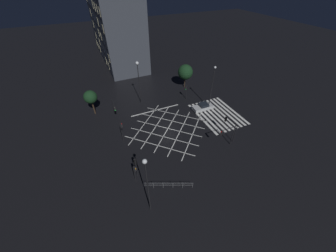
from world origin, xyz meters
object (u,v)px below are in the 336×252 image
at_px(street_lamp_west, 138,73).
at_px(street_tree_far, 90,97).
at_px(street_tree_near, 185,72).
at_px(traffic_light_se_cross, 186,90).
at_px(street_lamp_east, 147,180).
at_px(traffic_light_sw_cross, 227,133).
at_px(street_lamp_far, 213,82).
at_px(traffic_light_nw_cross, 135,171).
at_px(traffic_light_sw_main, 230,124).
at_px(traffic_light_nw_main, 136,164).
at_px(waiting_car, 203,107).
at_px(traffic_light_ne_main, 114,107).
at_px(traffic_light_median_north, 122,129).

xyz_separation_m(street_lamp_west, street_tree_far, (0.08, 9.63, -3.10)).
bearing_deg(street_tree_far, street_tree_near, -83.64).
distance_m(traffic_light_se_cross, street_lamp_east, 25.93).
relative_size(street_tree_near, street_tree_far, 1.10).
xyz_separation_m(traffic_light_sw_cross, street_lamp_far, (10.55, -4.17, 2.75)).
relative_size(street_lamp_east, street_tree_near, 1.66).
bearing_deg(traffic_light_nw_cross, traffic_light_se_cross, 44.44).
bearing_deg(street_tree_near, street_tree_far, 96.36).
relative_size(traffic_light_sw_main, street_lamp_east, 0.38).
bearing_deg(street_tree_far, street_lamp_far, -108.78).
xyz_separation_m(traffic_light_nw_main, street_lamp_east, (-5.36, -0.01, 3.70)).
relative_size(traffic_light_se_cross, street_lamp_east, 0.35).
xyz_separation_m(traffic_light_sw_main, waiting_car, (8.48, -0.45, -1.96)).
relative_size(traffic_light_ne_main, waiting_car, 0.79).
xyz_separation_m(traffic_light_sw_main, traffic_light_nw_cross, (-2.43, 16.96, -0.29)).
relative_size(traffic_light_sw_main, traffic_light_sw_cross, 0.87).
bearing_deg(traffic_light_se_cross, street_lamp_far, 120.45).
bearing_deg(traffic_light_se_cross, traffic_light_sw_main, 93.44).
bearing_deg(street_lamp_east, traffic_light_se_cross, -37.83).
height_order(street_lamp_east, waiting_car, street_lamp_east).
relative_size(traffic_light_nw_main, waiting_car, 0.80).
height_order(traffic_light_nw_cross, traffic_light_nw_main, traffic_light_nw_main).
bearing_deg(traffic_light_ne_main, traffic_light_sw_cross, 43.84).
relative_size(street_lamp_west, street_tree_far, 1.79).
bearing_deg(traffic_light_sw_cross, traffic_light_sw_main, -138.45).
distance_m(traffic_light_median_north, traffic_light_nw_main, 6.99).
distance_m(traffic_light_se_cross, street_tree_far, 19.37).
bearing_deg(traffic_light_median_north, traffic_light_sw_cross, -27.06).
height_order(traffic_light_median_north, traffic_light_sw_main, traffic_light_median_north).
bearing_deg(traffic_light_sw_main, traffic_light_median_north, 71.79).
bearing_deg(street_tree_far, traffic_light_nw_main, -169.10).
bearing_deg(traffic_light_se_cross, street_lamp_west, -15.32).
height_order(traffic_light_sw_cross, street_tree_near, street_tree_near).
bearing_deg(street_tree_far, traffic_light_sw_cross, -135.39).
distance_m(traffic_light_se_cross, street_lamp_west, 10.85).
height_order(traffic_light_median_north, street_lamp_far, street_lamp_far).
bearing_deg(traffic_light_ne_main, waiting_car, 75.31).
height_order(traffic_light_median_north, traffic_light_ne_main, traffic_light_median_north).
xyz_separation_m(traffic_light_median_north, street_tree_far, (10.61, 3.29, 0.71)).
height_order(traffic_light_sw_main, street_lamp_west, street_lamp_west).
bearing_deg(street_lamp_far, traffic_light_median_north, 99.59).
relative_size(traffic_light_median_north, street_lamp_east, 0.47).
bearing_deg(traffic_light_nw_main, street_lamp_far, -61.40).
relative_size(traffic_light_ne_main, traffic_light_sw_cross, 0.85).
bearing_deg(traffic_light_se_cross, traffic_light_ne_main, 1.87).
distance_m(street_lamp_west, waiting_car, 14.55).
relative_size(traffic_light_sw_main, traffic_light_nw_cross, 1.09).
relative_size(traffic_light_median_north, waiting_car, 1.00).
relative_size(traffic_light_sw_main, street_lamp_far, 0.39).
bearing_deg(street_lamp_west, traffic_light_ne_main, 117.06).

